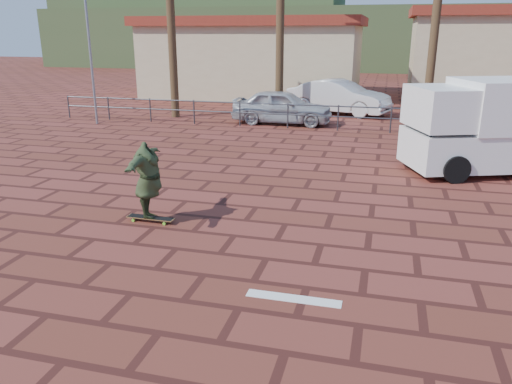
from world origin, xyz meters
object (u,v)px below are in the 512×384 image
car_silver (282,107)px  car_white (339,97)px  skateboarder (148,180)px  longboard (151,218)px  campervan (501,124)px

car_silver → car_white: size_ratio=0.87×
skateboarder → longboard: bearing=-145.2°
car_white → car_silver: bearing=165.8°
longboard → car_white: size_ratio=0.21×
longboard → car_white: (2.29, 15.15, 0.70)m
car_silver → car_white: bearing=-32.2°
longboard → campervan: campervan is taller
skateboarder → car_white: 15.32m
skateboarder → campervan: campervan is taller
longboard → car_white: car_white is taller
campervan → skateboarder: bearing=-162.3°
skateboarder → car_white: size_ratio=0.41×
longboard → car_silver: size_ratio=0.24×
campervan → car_white: (-5.26, 9.16, -0.54)m
skateboarder → car_silver: 11.89m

